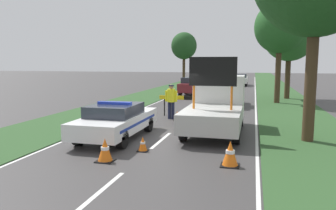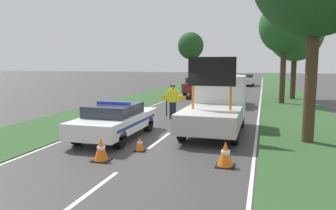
{
  "view_description": "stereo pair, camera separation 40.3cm",
  "coord_description": "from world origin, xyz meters",
  "px_view_note": "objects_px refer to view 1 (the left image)",
  "views": [
    {
      "loc": [
        3.31,
        -11.73,
        2.94
      ],
      "look_at": [
        -0.23,
        1.78,
        1.1
      ],
      "focal_mm": 35.0,
      "sensor_mm": 36.0,
      "label": 1
    },
    {
      "loc": [
        3.7,
        -11.62,
        2.94
      ],
      "look_at": [
        -0.23,
        1.78,
        1.1
      ],
      "focal_mm": 35.0,
      "sensor_mm": 36.0,
      "label": 2
    }
  ],
  "objects_px": {
    "traffic_cone_centre_front": "(143,144)",
    "queued_car_sedan_silver": "(228,94)",
    "queued_car_suv_grey": "(205,82)",
    "roadside_tree_mid_left": "(280,27)",
    "roadside_tree_mid_right": "(184,46)",
    "work_truck": "(216,105)",
    "queued_car_van_white": "(240,79)",
    "police_officer": "(171,99)",
    "traffic_cone_behind_barrier": "(177,116)",
    "queued_car_wagon_maroon": "(192,86)",
    "roadside_tree_near_right": "(290,33)",
    "traffic_cone_near_police": "(105,150)",
    "pedestrian_civilian": "(202,100)",
    "traffic_cone_near_truck": "(230,154)",
    "police_car": "(116,120)",
    "road_barrier": "(184,100)"
  },
  "relations": [
    {
      "from": "queued_car_van_white",
      "to": "roadside_tree_near_right",
      "type": "relative_size",
      "value": 0.6
    },
    {
      "from": "work_truck",
      "to": "queued_car_van_white",
      "type": "xyz_separation_m",
      "value": [
        -0.14,
        28.07,
        -0.34
      ]
    },
    {
      "from": "pedestrian_civilian",
      "to": "traffic_cone_near_police",
      "type": "bearing_deg",
      "value": -116.04
    },
    {
      "from": "roadside_tree_near_right",
      "to": "roadside_tree_mid_left",
      "type": "relative_size",
      "value": 1.03
    },
    {
      "from": "roadside_tree_mid_right",
      "to": "police_car",
      "type": "bearing_deg",
      "value": -82.4
    },
    {
      "from": "police_officer",
      "to": "queued_car_van_white",
      "type": "xyz_separation_m",
      "value": [
        2.45,
        25.78,
        -0.29
      ]
    },
    {
      "from": "pedestrian_civilian",
      "to": "queued_car_van_white",
      "type": "bearing_deg",
      "value": 74.16
    },
    {
      "from": "police_officer",
      "to": "queued_car_suv_grey",
      "type": "height_order",
      "value": "police_officer"
    },
    {
      "from": "traffic_cone_near_police",
      "to": "roadside_tree_mid_left",
      "type": "distance_m",
      "value": 17.65
    },
    {
      "from": "police_car",
      "to": "roadside_tree_mid_left",
      "type": "relative_size",
      "value": 0.65
    },
    {
      "from": "queued_car_sedan_silver",
      "to": "police_car",
      "type": "bearing_deg",
      "value": 72.59
    },
    {
      "from": "traffic_cone_behind_barrier",
      "to": "queued_car_wagon_maroon",
      "type": "distance_m",
      "value": 12.74
    },
    {
      "from": "traffic_cone_near_truck",
      "to": "queued_car_van_white",
      "type": "distance_m",
      "value": 32.92
    },
    {
      "from": "pedestrian_civilian",
      "to": "roadside_tree_mid_left",
      "type": "xyz_separation_m",
      "value": [
        4.18,
        8.1,
        4.34
      ]
    },
    {
      "from": "police_car",
      "to": "traffic_cone_near_police",
      "type": "relative_size",
      "value": 6.75
    },
    {
      "from": "traffic_cone_centre_front",
      "to": "traffic_cone_behind_barrier",
      "type": "xyz_separation_m",
      "value": [
        -0.2,
        5.91,
        -0.0
      ]
    },
    {
      "from": "queued_car_suv_grey",
      "to": "traffic_cone_behind_barrier",
      "type": "bearing_deg",
      "value": 94.21
    },
    {
      "from": "traffic_cone_near_truck",
      "to": "queued_car_van_white",
      "type": "bearing_deg",
      "value": 91.87
    },
    {
      "from": "roadside_tree_mid_right",
      "to": "traffic_cone_near_truck",
      "type": "bearing_deg",
      "value": -76.05
    },
    {
      "from": "traffic_cone_near_truck",
      "to": "queued_car_sedan_silver",
      "type": "xyz_separation_m",
      "value": [
        -1.12,
        13.3,
        0.41
      ]
    },
    {
      "from": "traffic_cone_near_police",
      "to": "traffic_cone_near_truck",
      "type": "height_order",
      "value": "traffic_cone_near_truck"
    },
    {
      "from": "pedestrian_civilian",
      "to": "traffic_cone_behind_barrier",
      "type": "distance_m",
      "value": 1.49
    },
    {
      "from": "queued_car_sedan_silver",
      "to": "queued_car_wagon_maroon",
      "type": "height_order",
      "value": "queued_car_wagon_maroon"
    },
    {
      "from": "traffic_cone_near_police",
      "to": "roadside_tree_near_right",
      "type": "xyz_separation_m",
      "value": [
        6.81,
        19.0,
        4.83
      ]
    },
    {
      "from": "work_truck",
      "to": "queued_car_suv_grey",
      "type": "bearing_deg",
      "value": -83.73
    },
    {
      "from": "traffic_cone_centre_front",
      "to": "roadside_tree_near_right",
      "type": "height_order",
      "value": "roadside_tree_near_right"
    },
    {
      "from": "police_car",
      "to": "queued_car_suv_grey",
      "type": "bearing_deg",
      "value": 94.38
    },
    {
      "from": "roadside_tree_mid_left",
      "to": "traffic_cone_behind_barrier",
      "type": "bearing_deg",
      "value": -121.73
    },
    {
      "from": "roadside_tree_mid_right",
      "to": "queued_car_van_white",
      "type": "bearing_deg",
      "value": -24.85
    },
    {
      "from": "queued_car_suv_grey",
      "to": "roadside_tree_mid_left",
      "type": "distance_m",
      "value": 13.78
    },
    {
      "from": "traffic_cone_near_truck",
      "to": "traffic_cone_behind_barrier",
      "type": "bearing_deg",
      "value": 114.78
    },
    {
      "from": "road_barrier",
      "to": "roadside_tree_mid_right",
      "type": "xyz_separation_m",
      "value": [
        -6.06,
        28.59,
        4.23
      ]
    },
    {
      "from": "queued_car_sedan_silver",
      "to": "queued_car_suv_grey",
      "type": "height_order",
      "value": "queued_car_sedan_silver"
    },
    {
      "from": "work_truck",
      "to": "police_officer",
      "type": "relative_size",
      "value": 2.97
    },
    {
      "from": "pedestrian_civilian",
      "to": "traffic_cone_centre_front",
      "type": "height_order",
      "value": "pedestrian_civilian"
    },
    {
      "from": "traffic_cone_centre_front",
      "to": "queued_car_sedan_silver",
      "type": "height_order",
      "value": "queued_car_sedan_silver"
    },
    {
      "from": "traffic_cone_centre_front",
      "to": "police_officer",
      "type": "bearing_deg",
      "value": 95.55
    },
    {
      "from": "queued_car_wagon_maroon",
      "to": "roadside_tree_near_right",
      "type": "bearing_deg",
      "value": 173.59
    },
    {
      "from": "roadside_tree_mid_right",
      "to": "work_truck",
      "type": "bearing_deg",
      "value": -75.6
    },
    {
      "from": "traffic_cone_centre_front",
      "to": "traffic_cone_behind_barrier",
      "type": "relative_size",
      "value": 1.01
    },
    {
      "from": "traffic_cone_near_police",
      "to": "queued_car_suv_grey",
      "type": "bearing_deg",
      "value": 91.99
    },
    {
      "from": "traffic_cone_near_truck",
      "to": "roadside_tree_near_right",
      "type": "height_order",
      "value": "roadside_tree_near_right"
    },
    {
      "from": "queued_car_wagon_maroon",
      "to": "queued_car_van_white",
      "type": "relative_size",
      "value": 0.88
    },
    {
      "from": "traffic_cone_behind_barrier",
      "to": "queued_car_van_white",
      "type": "distance_m",
      "value": 26.23
    },
    {
      "from": "traffic_cone_centre_front",
      "to": "traffic_cone_behind_barrier",
      "type": "bearing_deg",
      "value": 91.98
    },
    {
      "from": "traffic_cone_behind_barrier",
      "to": "queued_car_sedan_silver",
      "type": "distance_m",
      "value": 6.87
    },
    {
      "from": "traffic_cone_centre_front",
      "to": "traffic_cone_near_truck",
      "type": "xyz_separation_m",
      "value": [
        2.91,
        -0.84,
        0.12
      ]
    },
    {
      "from": "queued_car_van_white",
      "to": "queued_car_suv_grey",
      "type": "bearing_deg",
      "value": 61.43
    },
    {
      "from": "traffic_cone_behind_barrier",
      "to": "roadside_tree_near_right",
      "type": "relative_size",
      "value": 0.07
    },
    {
      "from": "police_officer",
      "to": "traffic_cone_near_police",
      "type": "distance_m",
      "value": 7.65
    }
  ]
}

